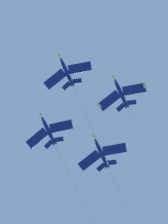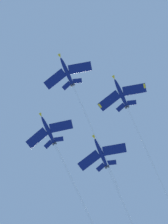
{
  "view_description": "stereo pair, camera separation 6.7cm",
  "coord_description": "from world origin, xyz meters",
  "px_view_note": "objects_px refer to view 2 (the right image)",
  "views": [
    {
      "loc": [
        12.71,
        5.62,
        1.78
      ],
      "look_at": [
        3.34,
        17.67,
        130.01
      ],
      "focal_mm": 53.34,
      "sensor_mm": 36.0,
      "label": 1
    },
    {
      "loc": [
        12.66,
        5.58,
        1.78
      ],
      "look_at": [
        3.34,
        17.67,
        130.01
      ],
      "focal_mm": 53.34,
      "sensor_mm": 36.0,
      "label": 2
    }
  ],
  "objects_px": {
    "jet_lead": "(79,98)",
    "jet_left_wing": "(131,116)",
    "jet_slot": "(111,176)",
    "jet_right_wing": "(60,155)"
  },
  "relations": [
    {
      "from": "jet_right_wing",
      "to": "jet_lead",
      "type": "bearing_deg",
      "value": -34.18
    },
    {
      "from": "jet_right_wing",
      "to": "jet_slot",
      "type": "height_order",
      "value": "jet_right_wing"
    },
    {
      "from": "jet_lead",
      "to": "jet_left_wing",
      "type": "height_order",
      "value": "jet_lead"
    },
    {
      "from": "jet_lead",
      "to": "jet_left_wing",
      "type": "relative_size",
      "value": 1.07
    },
    {
      "from": "jet_right_wing",
      "to": "jet_slot",
      "type": "xyz_separation_m",
      "value": [
        11.2,
        17.88,
        -2.99
      ]
    },
    {
      "from": "jet_lead",
      "to": "jet_right_wing",
      "type": "relative_size",
      "value": 1.15
    },
    {
      "from": "jet_lead",
      "to": "jet_slot",
      "type": "relative_size",
      "value": 1.19
    },
    {
      "from": "jet_right_wing",
      "to": "jet_slot",
      "type": "distance_m",
      "value": 21.31
    },
    {
      "from": "jet_slot",
      "to": "jet_right_wing",
      "type": "bearing_deg",
      "value": -122.05
    },
    {
      "from": "jet_lead",
      "to": "jet_slot",
      "type": "distance_m",
      "value": 32.38
    }
  ]
}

